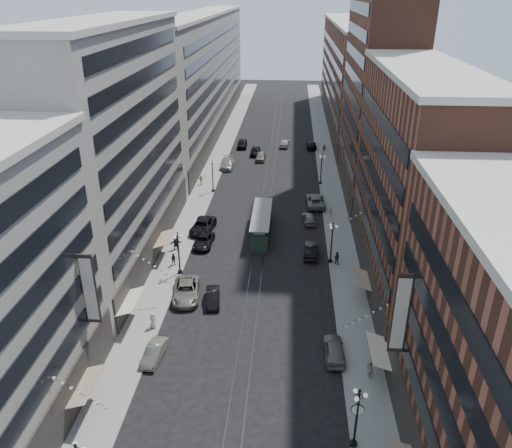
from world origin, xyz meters
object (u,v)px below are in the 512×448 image
(car_extra_2, at_px, (261,156))
(car_2, at_px, (204,241))
(car_5, at_px, (213,297))
(pedestrian_9, at_px, (324,149))
(pedestrian_2, at_px, (174,259))
(car_10, at_px, (311,250))
(car_extra_0, at_px, (309,218))
(car_extra_1, at_px, (186,291))
(car_1, at_px, (154,352))
(car_12, at_px, (311,145))
(lamppost_se_mid, at_px, (321,168))
(pedestrian_8, at_px, (331,211))
(pedestrian_7, at_px, (337,258))
(pedestrian_6, at_px, (201,180))
(pedestrian_4, at_px, (370,370))
(car_7, at_px, (203,226))
(car_4, at_px, (334,350))
(car_9, at_px, (242,144))
(lamppost_sw_far, at_px, (179,252))
(car_14, at_px, (285,143))
(streetcar, at_px, (261,225))
(car_13, at_px, (255,151))
(pedestrian_1, at_px, (153,320))
(car_8, at_px, (227,164))
(lamppost_sw_mid, at_px, (213,175))
(car_11, at_px, (315,201))
(pedestrian_5, at_px, (176,243))
(lamppost_se_far, at_px, (332,241))
(lamppost_se_near, at_px, (357,415))

(car_extra_2, bearing_deg, car_2, -95.49)
(car_5, relative_size, pedestrian_9, 2.74)
(pedestrian_2, relative_size, car_10, 0.33)
(car_extra_0, height_order, car_extra_1, car_extra_1)
(car_1, height_order, car_12, car_12)
(lamppost_se_mid, height_order, car_2, lamppost_se_mid)
(car_5, xyz_separation_m, pedestrian_9, (15.12, 56.70, 0.23))
(car_1, height_order, pedestrian_2, pedestrian_2)
(car_1, height_order, pedestrian_8, pedestrian_8)
(car_1, relative_size, pedestrian_7, 2.51)
(pedestrian_6, bearing_deg, pedestrian_4, 106.77)
(pedestrian_2, height_order, car_7, pedestrian_2)
(car_4, xyz_separation_m, car_9, (-15.20, 67.38, 0.05))
(lamppost_sw_far, xyz_separation_m, pedestrian_6, (-2.55, 30.05, -2.06))
(car_5, bearing_deg, car_7, 95.51)
(car_10, xyz_separation_m, car_14, (-4.25, 48.95, -0.05))
(streetcar, bearing_deg, car_13, 95.48)
(pedestrian_1, bearing_deg, car_14, -81.28)
(car_extra_1, bearing_deg, car_9, 81.42)
(lamppost_se_mid, bearing_deg, car_2, -124.41)
(car_extra_1, bearing_deg, car_8, 83.28)
(lamppost_se_mid, bearing_deg, car_5, -109.66)
(car_4, distance_m, pedestrian_9, 64.78)
(car_1, xyz_separation_m, pedestrian_7, (18.32, 18.88, 0.30))
(pedestrian_1, height_order, car_12, pedestrian_1)
(lamppost_sw_mid, distance_m, pedestrian_9, 31.27)
(lamppost_se_mid, height_order, car_5, lamppost_se_mid)
(pedestrian_1, height_order, car_11, pedestrian_1)
(car_extra_2, bearing_deg, car_1, -93.21)
(car_5, height_order, pedestrian_7, pedestrian_7)
(streetcar, xyz_separation_m, car_10, (6.80, -5.78, -0.67))
(lamppost_sw_mid, distance_m, pedestrian_8, 21.29)
(pedestrian_8, bearing_deg, pedestrian_5, -1.05)
(lamppost_se_far, xyz_separation_m, car_12, (-0.96, 50.01, -2.35))
(lamppost_se_near, xyz_separation_m, lamppost_se_far, (0.00, 28.00, -0.12))
(car_7, bearing_deg, car_4, -50.74)
(streetcar, xyz_separation_m, car_1, (-8.40, -26.80, -0.79))
(pedestrian_6, xyz_separation_m, pedestrian_8, (21.87, -11.72, -0.10))
(lamppost_sw_mid, xyz_separation_m, pedestrian_6, (-2.55, 3.05, -2.06))
(lamppost_se_near, xyz_separation_m, car_5, (-13.49, 18.23, -2.52))
(pedestrian_7, bearing_deg, lamppost_se_far, -5.33)
(car_extra_1, bearing_deg, pedestrian_7, 18.27)
(car_11, height_order, car_14, car_11)
(lamppost_se_mid, bearing_deg, lamppost_sw_far, -119.90)
(car_5, bearing_deg, pedestrian_8, 51.46)
(streetcar, relative_size, car_extra_1, 1.90)
(car_11, xyz_separation_m, car_13, (-11.50, 26.04, -0.04))
(car_1, distance_m, car_extra_0, 34.65)
(streetcar, bearing_deg, car_extra_2, 93.78)
(car_1, distance_m, car_extra_1, 10.38)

